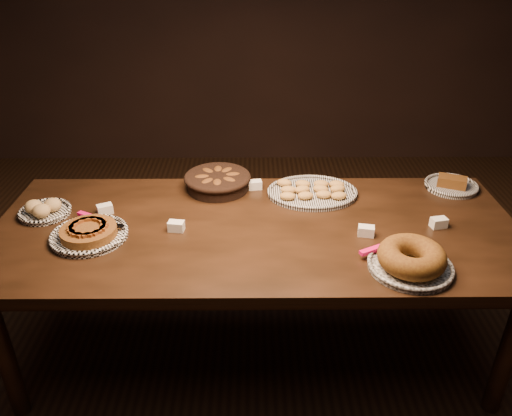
{
  "coord_description": "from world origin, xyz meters",
  "views": [
    {
      "loc": [
        -0.02,
        -1.93,
        1.94
      ],
      "look_at": [
        -0.0,
        0.05,
        0.82
      ],
      "focal_mm": 35.0,
      "sensor_mm": 36.0,
      "label": 1
    }
  ],
  "objects_px": {
    "buffet_table": "(256,240)",
    "madeleine_platter": "(312,191)",
    "bundt_cake_plate": "(411,260)",
    "apple_tart_plate": "(89,233)"
  },
  "relations": [
    {
      "from": "buffet_table",
      "to": "madeleine_platter",
      "type": "bearing_deg",
      "value": 47.3
    },
    {
      "from": "buffet_table",
      "to": "madeleine_platter",
      "type": "height_order",
      "value": "madeleine_platter"
    },
    {
      "from": "buffet_table",
      "to": "madeleine_platter",
      "type": "distance_m",
      "value": 0.43
    },
    {
      "from": "madeleine_platter",
      "to": "bundt_cake_plate",
      "type": "relative_size",
      "value": 1.22
    },
    {
      "from": "buffet_table",
      "to": "apple_tart_plate",
      "type": "distance_m",
      "value": 0.74
    },
    {
      "from": "buffet_table",
      "to": "apple_tart_plate",
      "type": "xyz_separation_m",
      "value": [
        -0.73,
        -0.08,
        0.1
      ]
    },
    {
      "from": "apple_tart_plate",
      "to": "madeleine_platter",
      "type": "height_order",
      "value": "apple_tart_plate"
    },
    {
      "from": "apple_tart_plate",
      "to": "bundt_cake_plate",
      "type": "distance_m",
      "value": 1.36
    },
    {
      "from": "apple_tart_plate",
      "to": "bundt_cake_plate",
      "type": "height_order",
      "value": "bundt_cake_plate"
    },
    {
      "from": "madeleine_platter",
      "to": "bundt_cake_plate",
      "type": "distance_m",
      "value": 0.71
    }
  ]
}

